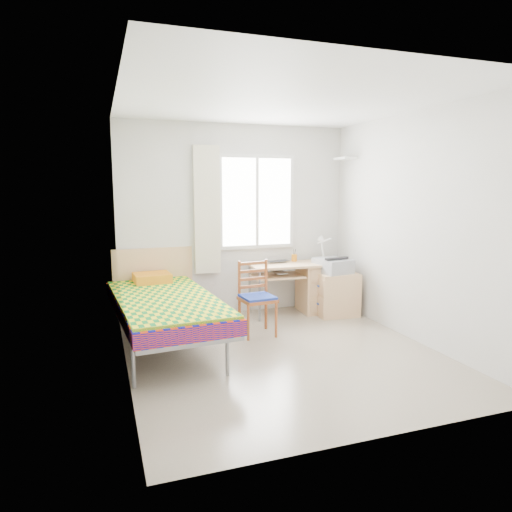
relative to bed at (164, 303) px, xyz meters
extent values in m
plane|color=#BCAD93|center=(1.14, -0.74, -0.47)|extent=(3.50, 3.50, 0.00)
plane|color=white|center=(1.14, -0.74, 2.13)|extent=(3.50, 3.50, 0.00)
plane|color=silver|center=(1.14, 1.01, 0.83)|extent=(3.20, 0.00, 3.20)
plane|color=silver|center=(-0.46, -0.74, 0.83)|extent=(0.00, 3.50, 3.50)
plane|color=silver|center=(2.74, -0.74, 0.83)|extent=(0.00, 3.50, 3.50)
cube|color=white|center=(1.44, 0.99, 1.08)|extent=(1.10, 0.04, 1.30)
cube|color=white|center=(1.44, 0.98, 1.08)|extent=(1.00, 0.02, 1.20)
cube|color=white|center=(1.44, 0.98, 1.08)|extent=(0.04, 0.02, 1.20)
cube|color=beige|center=(0.72, 0.94, 0.98)|extent=(0.35, 0.05, 1.70)
cube|color=white|center=(2.63, 0.66, 1.68)|extent=(0.20, 0.32, 0.03)
cube|color=gray|center=(0.00, -0.08, -0.09)|extent=(1.16, 2.28, 0.07)
cube|color=red|center=(0.00, -0.08, 0.00)|extent=(1.20, 2.30, 0.15)
cube|color=yellow|center=(0.00, -0.10, 0.08)|extent=(1.17, 2.18, 0.03)
cube|color=tan|center=(0.00, 1.00, 0.20)|extent=(1.06, 0.13, 0.61)
cube|color=orange|center=(-0.05, 0.73, 0.16)|extent=(0.47, 0.41, 0.11)
cylinder|color=gray|center=(-0.43, -1.08, -0.29)|extent=(0.04, 0.04, 0.35)
cylinder|color=gray|center=(0.43, 0.93, -0.29)|extent=(0.04, 0.04, 0.35)
cube|color=tan|center=(1.83, 0.67, 0.23)|extent=(1.17, 0.59, 0.03)
cube|color=tan|center=(2.20, 0.67, -0.13)|extent=(0.43, 0.53, 0.68)
cube|color=tan|center=(1.62, 0.67, 0.08)|extent=(0.72, 0.53, 0.02)
cylinder|color=gray|center=(1.30, 0.46, -0.13)|extent=(0.03, 0.03, 0.68)
cylinder|color=gray|center=(1.30, 0.88, -0.13)|extent=(0.03, 0.03, 0.68)
cube|color=brown|center=(1.09, -0.04, -0.04)|extent=(0.42, 0.42, 0.04)
cube|color=navy|center=(1.09, -0.04, -0.01)|extent=(0.40, 0.40, 0.04)
cube|color=brown|center=(1.09, 0.13, 0.23)|extent=(0.35, 0.06, 0.38)
cylinder|color=brown|center=(0.92, -0.21, -0.25)|extent=(0.03, 0.03, 0.43)
cylinder|color=brown|center=(1.27, 0.13, -0.03)|extent=(0.04, 0.04, 0.88)
cube|color=tan|center=(2.40, 0.42, -0.17)|extent=(0.58, 0.54, 0.59)
cube|color=tan|center=(2.13, 0.42, -0.04)|extent=(0.05, 0.44, 0.22)
cube|color=tan|center=(2.13, 0.42, -0.28)|extent=(0.05, 0.44, 0.22)
cube|color=#929599|center=(2.36, 0.45, 0.22)|extent=(0.47, 0.52, 0.19)
cube|color=black|center=(2.36, 0.45, 0.31)|extent=(0.37, 0.42, 0.02)
imported|color=black|center=(1.70, 0.76, 0.26)|extent=(0.35, 0.26, 0.03)
cylinder|color=orange|center=(1.95, 0.84, 0.29)|extent=(0.10, 0.10, 0.10)
cylinder|color=white|center=(2.36, 0.76, 0.26)|extent=(0.10, 0.10, 0.03)
cylinder|color=white|center=(2.36, 0.76, 0.40)|extent=(0.02, 0.12, 0.26)
cylinder|color=white|center=(2.34, 0.68, 0.53)|extent=(0.13, 0.23, 0.11)
cone|color=white|center=(2.26, 0.58, 0.56)|extent=(0.14, 0.15, 0.12)
imported|color=gray|center=(1.59, 0.69, 0.12)|extent=(0.16, 0.22, 0.02)
camera|label=1|loc=(-0.65, -5.03, 1.30)|focal=32.00mm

